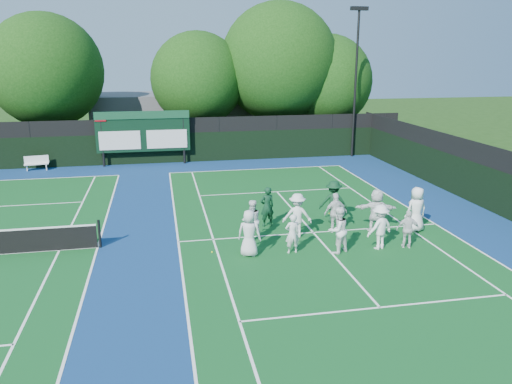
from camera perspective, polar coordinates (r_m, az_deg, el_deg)
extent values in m
plane|color=#1B3C10|center=(19.77, 7.42, -5.62)|extent=(120.00, 120.00, 0.00)
cube|color=navy|center=(19.76, -10.37, -5.75)|extent=(34.00, 32.00, 0.01)
cube|color=#10501E|center=(20.65, 6.55, -4.62)|extent=(10.97, 23.77, 0.00)
cube|color=white|center=(31.72, 0.10, 2.63)|extent=(10.97, 0.08, 0.00)
cube|color=white|center=(19.76, -8.87, -5.64)|extent=(0.08, 23.77, 0.00)
cube|color=white|center=(22.86, 19.80, -3.45)|extent=(0.08, 23.77, 0.00)
cube|color=white|center=(19.85, -4.90, -5.41)|extent=(0.08, 23.77, 0.00)
cube|color=white|center=(22.20, 16.75, -3.74)|extent=(0.08, 23.77, 0.00)
cube|color=white|center=(15.21, 13.97, -12.68)|extent=(8.23, 0.08, 0.00)
cube|color=white|center=(26.53, 2.41, 0.04)|extent=(8.23, 0.08, 0.00)
cube|color=white|center=(20.65, 6.55, -4.61)|extent=(0.08, 12.80, 0.00)
cube|color=white|center=(32.15, -25.19, 1.31)|extent=(10.97, 0.08, 0.00)
cube|color=white|center=(19.91, -17.66, -6.05)|extent=(0.08, 23.77, 0.00)
cube|color=white|center=(20.13, -21.55, -6.19)|extent=(0.08, 23.77, 0.00)
cube|color=black|center=(34.00, -10.95, 4.91)|extent=(34.00, 0.08, 2.00)
cube|color=black|center=(33.76, -11.08, 7.42)|extent=(34.00, 0.05, 1.00)
cube|color=black|center=(24.56, 27.08, -0.57)|extent=(0.08, 32.00, 2.00)
cylinder|color=black|center=(33.67, -17.17, 5.70)|extent=(0.16, 0.16, 3.50)
cylinder|color=black|center=(33.52, -8.26, 6.19)|extent=(0.16, 0.16, 3.50)
cube|color=black|center=(33.42, -12.77, 6.72)|extent=(6.00, 0.15, 2.60)
cube|color=#134328|center=(33.18, -12.89, 8.57)|extent=(6.00, 0.05, 0.50)
cube|color=silver|center=(33.48, -15.30, 5.70)|extent=(2.60, 0.04, 1.20)
cube|color=silver|center=(33.39, -10.14, 5.99)|extent=(2.60, 0.04, 1.20)
cube|color=maroon|center=(33.37, -17.38, 8.12)|extent=(0.70, 0.04, 0.50)
cube|color=#5A5A5F|center=(41.95, -5.60, 8.47)|extent=(18.00, 6.00, 4.00)
cylinder|color=black|center=(35.86, 11.29, 11.88)|extent=(0.16, 0.16, 10.00)
cube|color=black|center=(35.92, 11.73, 19.86)|extent=(1.20, 0.30, 0.25)
cylinder|color=black|center=(19.71, -17.45, -4.59)|extent=(0.10, 0.10, 1.10)
cube|color=white|center=(34.29, -23.80, 2.94)|extent=(1.48, 0.62, 0.06)
cube|color=white|center=(34.37, -23.80, 3.43)|extent=(1.43, 0.30, 0.48)
cube|color=white|center=(34.46, -24.70, 2.54)|extent=(0.11, 0.34, 0.38)
cube|color=white|center=(34.21, -22.83, 2.66)|extent=(0.11, 0.34, 0.38)
cylinder|color=black|center=(38.07, -22.20, 6.00)|extent=(0.44, 0.44, 3.10)
sphere|color=#12390C|center=(37.68, -22.90, 12.66)|extent=(7.70, 7.70, 7.70)
sphere|color=#12390C|center=(37.90, -21.78, 11.61)|extent=(5.39, 5.39, 5.39)
cylinder|color=black|center=(37.50, -6.49, 6.70)|extent=(0.44, 0.44, 2.82)
sphere|color=#12390C|center=(37.11, -6.67, 12.72)|extent=(6.73, 6.73, 6.73)
sphere|color=#12390C|center=(37.50, -5.75, 11.74)|extent=(4.71, 4.71, 4.71)
cylinder|color=black|center=(38.42, 2.55, 7.32)|extent=(0.44, 0.44, 3.24)
sphere|color=#12390C|center=(38.03, 2.64, 14.60)|extent=(8.66, 8.66, 8.66)
sphere|color=#12390C|center=(38.49, 3.41, 13.31)|extent=(6.06, 6.06, 6.06)
cylinder|color=black|center=(39.50, 7.78, 6.86)|extent=(0.44, 0.44, 2.48)
sphere|color=#12390C|center=(39.11, 7.99, 12.45)|extent=(6.97, 6.97, 6.97)
sphere|color=#12390C|center=(39.64, 8.64, 11.45)|extent=(4.88, 4.88, 4.88)
sphere|color=#CFEA1B|center=(23.10, 8.38, -2.43)|extent=(0.07, 0.07, 0.07)
sphere|color=#CFEA1B|center=(18.58, -5.05, -6.85)|extent=(0.07, 0.07, 0.07)
sphere|color=#CFEA1B|center=(21.14, 5.08, -4.03)|extent=(0.07, 0.07, 0.07)
sphere|color=#CFEA1B|center=(21.19, 9.61, -4.15)|extent=(0.07, 0.07, 0.07)
imported|color=silver|center=(17.97, -0.78, -4.72)|extent=(0.99, 0.83, 1.73)
imported|color=white|center=(18.30, 4.17, -4.79)|extent=(0.57, 0.39, 1.50)
imported|color=white|center=(18.49, 9.35, -4.31)|extent=(1.04, 0.94, 1.76)
imported|color=white|center=(19.17, 13.97, -3.90)|extent=(1.26, 0.97, 1.72)
imported|color=silver|center=(19.60, 16.99, -4.10)|extent=(0.93, 0.60, 1.47)
imported|color=white|center=(19.47, -0.50, -3.25)|extent=(0.94, 0.82, 1.64)
imported|color=white|center=(19.88, 4.73, -2.67)|extent=(1.28, 0.92, 1.79)
imported|color=silver|center=(20.59, 9.08, -2.36)|extent=(1.00, 0.46, 1.67)
imported|color=white|center=(21.01, 13.58, -2.04)|extent=(1.76, 0.95, 1.81)
imported|color=white|center=(21.45, 17.85, -1.91)|extent=(0.99, 0.72, 1.88)
imported|color=#0E331E|center=(21.05, 1.27, -1.69)|extent=(0.70, 0.54, 1.72)
imported|color=#0E331B|center=(21.75, 8.83, -1.11)|extent=(1.32, 0.92, 1.86)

